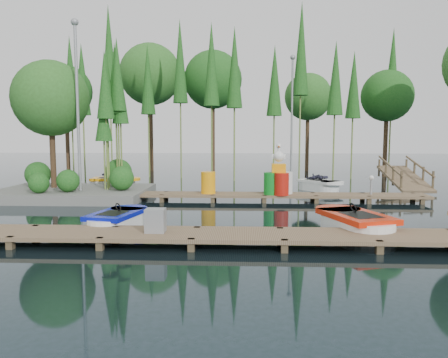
{
  "coord_description": "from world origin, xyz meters",
  "views": [
    {
      "loc": [
        1.22,
        -14.97,
        2.73
      ],
      "look_at": [
        0.5,
        0.5,
        1.1
      ],
      "focal_mm": 35.0,
      "sensor_mm": 36.0,
      "label": 1
    }
  ],
  "objects_px": {
    "boat_yellow_far": "(113,183)",
    "boat_blue": "(117,221)",
    "island": "(67,122)",
    "boat_red": "(355,225)",
    "utility_cabinet": "(155,220)",
    "drum_cluster": "(279,180)",
    "yellow_barrel": "(208,183)"
  },
  "relations": [
    {
      "from": "utility_cabinet",
      "to": "drum_cluster",
      "type": "relative_size",
      "value": 0.29
    },
    {
      "from": "utility_cabinet",
      "to": "boat_blue",
      "type": "bearing_deg",
      "value": 131.63
    },
    {
      "from": "boat_blue",
      "to": "boat_yellow_far",
      "type": "relative_size",
      "value": 1.02
    },
    {
      "from": "yellow_barrel",
      "to": "drum_cluster",
      "type": "distance_m",
      "value": 2.85
    },
    {
      "from": "boat_yellow_far",
      "to": "utility_cabinet",
      "type": "distance_m",
      "value": 11.64
    },
    {
      "from": "drum_cluster",
      "to": "boat_yellow_far",
      "type": "bearing_deg",
      "value": 153.4
    },
    {
      "from": "utility_cabinet",
      "to": "boat_red",
      "type": "bearing_deg",
      "value": 13.44
    },
    {
      "from": "utility_cabinet",
      "to": "boat_yellow_far",
      "type": "bearing_deg",
      "value": 111.83
    },
    {
      "from": "boat_blue",
      "to": "drum_cluster",
      "type": "relative_size",
      "value": 1.27
    },
    {
      "from": "island",
      "to": "boat_red",
      "type": "relative_size",
      "value": 2.2
    },
    {
      "from": "boat_blue",
      "to": "boat_yellow_far",
      "type": "bearing_deg",
      "value": 119.88
    },
    {
      "from": "utility_cabinet",
      "to": "drum_cluster",
      "type": "height_order",
      "value": "drum_cluster"
    },
    {
      "from": "boat_yellow_far",
      "to": "boat_blue",
      "type": "bearing_deg",
      "value": -53.42
    },
    {
      "from": "boat_red",
      "to": "utility_cabinet",
      "type": "xyz_separation_m",
      "value": [
        -5.16,
        -1.23,
        0.32
      ]
    },
    {
      "from": "boat_red",
      "to": "boat_yellow_far",
      "type": "height_order",
      "value": "boat_yellow_far"
    },
    {
      "from": "boat_blue",
      "to": "utility_cabinet",
      "type": "relative_size",
      "value": 4.42
    },
    {
      "from": "boat_blue",
      "to": "drum_cluster",
      "type": "bearing_deg",
      "value": 58.63
    },
    {
      "from": "boat_red",
      "to": "boat_yellow_far",
      "type": "relative_size",
      "value": 1.21
    },
    {
      "from": "island",
      "to": "yellow_barrel",
      "type": "distance_m",
      "value": 6.59
    },
    {
      "from": "yellow_barrel",
      "to": "utility_cabinet",
      "type": "bearing_deg",
      "value": -95.93
    },
    {
      "from": "island",
      "to": "drum_cluster",
      "type": "xyz_separation_m",
      "value": [
        8.91,
        -0.94,
        -2.29
      ]
    },
    {
      "from": "island",
      "to": "utility_cabinet",
      "type": "distance_m",
      "value": 9.79
    },
    {
      "from": "island",
      "to": "boat_yellow_far",
      "type": "distance_m",
      "value": 4.31
    },
    {
      "from": "island",
      "to": "boat_red",
      "type": "distance_m",
      "value": 12.72
    },
    {
      "from": "boat_yellow_far",
      "to": "drum_cluster",
      "type": "distance_m",
      "value": 8.85
    },
    {
      "from": "boat_red",
      "to": "utility_cabinet",
      "type": "bearing_deg",
      "value": 174.32
    },
    {
      "from": "yellow_barrel",
      "to": "drum_cluster",
      "type": "bearing_deg",
      "value": -3.1
    },
    {
      "from": "utility_cabinet",
      "to": "drum_cluster",
      "type": "bearing_deg",
      "value": 62.46
    },
    {
      "from": "drum_cluster",
      "to": "utility_cabinet",
      "type": "bearing_deg",
      "value": -117.54
    },
    {
      "from": "utility_cabinet",
      "to": "yellow_barrel",
      "type": "relative_size",
      "value": 0.66
    },
    {
      "from": "boat_yellow_far",
      "to": "yellow_barrel",
      "type": "height_order",
      "value": "boat_yellow_far"
    },
    {
      "from": "island",
      "to": "drum_cluster",
      "type": "bearing_deg",
      "value": -6.05
    }
  ]
}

